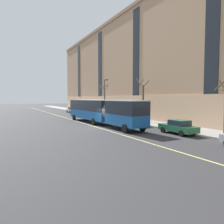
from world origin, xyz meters
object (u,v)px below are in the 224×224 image
object	(u,v)px
street_lamp	(105,94)
parked_car_green_0	(135,120)
street_tree_far_uptown	(105,99)
street_tree_mid_block	(143,100)
parked_car_silver_4	(72,110)
fire_hydrant	(88,112)
city_bus	(100,110)
parked_car_green_3	(178,127)

from	to	relation	value
street_lamp	parked_car_green_0	bearing A→B (deg)	-97.71
street_tree_far_uptown	street_tree_mid_block	bearing A→B (deg)	-90.04
parked_car_silver_4	fire_hydrant	distance (m)	7.61
fire_hydrant	parked_car_silver_4	bearing A→B (deg)	102.89
parked_car_silver_4	street_lamp	size ratio (longest dim) A/B	0.59
street_tree_far_uptown	fire_hydrant	bearing A→B (deg)	111.63
street_tree_far_uptown	street_lamp	world-z (taller)	street_lamp
parked_car_silver_4	fire_hydrant	xyz separation A→B (m)	(1.70, -7.41, -0.29)
city_bus	parked_car_green_3	world-z (taller)	city_bus
street_lamp	fire_hydrant	bearing A→B (deg)	90.59
parked_car_silver_4	city_bus	bearing A→B (deg)	-98.06
street_lamp	parked_car_green_3	bearing A→B (deg)	-94.33
parked_car_green_3	fire_hydrant	world-z (taller)	parked_car_green_3
street_tree_mid_block	fire_hydrant	world-z (taller)	street_tree_mid_block
parked_car_silver_4	street_tree_far_uptown	size ratio (longest dim) A/B	0.65
parked_car_green_3	street_tree_far_uptown	world-z (taller)	street_tree_far_uptown
city_bus	street_lamp	distance (m)	12.02
parked_car_green_0	parked_car_green_3	world-z (taller)	same
parked_car_green_0	parked_car_green_3	size ratio (longest dim) A/B	0.93
parked_car_green_3	street_tree_mid_block	xyz separation A→B (m)	(3.63, 11.73, 2.83)
street_tree_far_uptown	city_bus	bearing A→B (deg)	-117.48
street_lamp	street_tree_far_uptown	bearing A→B (deg)	65.87
parked_car_green_3	fire_hydrant	distance (m)	31.69
street_lamp	fire_hydrant	world-z (taller)	street_lamp
parked_car_green_0	parked_car_silver_4	distance (m)	30.94
parked_car_silver_4	street_tree_mid_block	size ratio (longest dim) A/B	0.63
street_tree_mid_block	street_tree_far_uptown	bearing A→B (deg)	89.96
street_tree_far_uptown	street_lamp	size ratio (longest dim) A/B	0.91
parked_car_green_0	fire_hydrant	size ratio (longest dim) A/B	5.97
parked_car_silver_4	street_lamp	xyz separation A→B (m)	(1.80, -17.08, 3.90)
parked_car_green_3	street_lamp	xyz separation A→B (m)	(1.66, 21.98, 3.90)
parked_car_green_0	street_tree_far_uptown	size ratio (longest dim) A/B	0.63
parked_car_green_0	parked_car_green_3	bearing A→B (deg)	-88.48
city_bus	fire_hydrant	world-z (taller)	city_bus
street_tree_far_uptown	parked_car_green_3	bearing A→B (deg)	-97.86
parked_car_green_0	street_tree_far_uptown	xyz separation A→B (m)	(3.86, 18.29, 2.87)
parked_car_green_0	street_tree_far_uptown	world-z (taller)	street_tree_far_uptown
parked_car_green_3	street_tree_mid_block	size ratio (longest dim) A/B	0.65
fire_hydrant	city_bus	bearing A→B (deg)	-105.60
parked_car_green_0	city_bus	bearing A→B (deg)	136.70
city_bus	parked_car_green_3	xyz separation A→B (m)	(4.01, -11.69, -1.35)
street_tree_far_uptown	fire_hydrant	distance (m)	6.47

